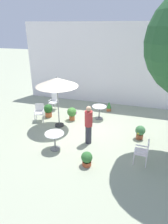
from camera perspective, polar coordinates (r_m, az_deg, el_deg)
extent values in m
plane|color=#A0A78B|center=(9.22, -0.69, -5.53)|extent=(60.00, 60.00, 0.00)
cube|color=white|center=(12.12, 5.12, 13.70)|extent=(9.69, 0.30, 4.78)
cylinder|color=#2D2D2D|center=(9.71, -7.26, -3.83)|extent=(0.44, 0.44, 0.08)
cylinder|color=slate|center=(9.23, -7.64, 2.62)|extent=(0.04, 0.04, 2.43)
cone|color=beige|center=(8.91, -8.00, 8.77)|extent=(1.94, 1.94, 0.38)
sphere|color=slate|center=(8.85, -8.08, 10.13)|extent=(0.06, 0.06, 0.06)
cylinder|color=silver|center=(7.68, -8.72, -6.31)|extent=(0.75, 0.75, 0.02)
cylinder|color=slate|center=(7.86, -8.56, -8.58)|extent=(0.06, 0.06, 0.70)
cylinder|color=slate|center=(8.05, -8.41, -10.57)|extent=(0.41, 0.41, 0.03)
cylinder|color=silver|center=(10.15, 4.55, 1.62)|extent=(0.75, 0.75, 0.02)
cylinder|color=slate|center=(10.28, 4.49, -0.19)|extent=(0.06, 0.06, 0.68)
cylinder|color=slate|center=(10.42, 4.43, -1.83)|extent=(0.41, 0.41, 0.03)
cube|color=white|center=(11.48, -8.98, 2.85)|extent=(0.46, 0.51, 0.04)
cube|color=white|center=(11.59, -8.55, 4.37)|extent=(0.42, 0.05, 0.45)
cube|color=white|center=(11.53, -9.91, 3.51)|extent=(0.05, 0.45, 0.03)
cube|color=white|center=(11.35, -8.11, 3.31)|extent=(0.05, 0.45, 0.03)
cylinder|color=white|center=(11.47, -10.32, 1.45)|extent=(0.04, 0.04, 0.44)
cylinder|color=white|center=(11.29, -8.51, 1.21)|extent=(0.04, 0.04, 0.44)
cylinder|color=white|center=(11.85, -9.28, 2.27)|extent=(0.04, 0.04, 0.44)
cylinder|color=white|center=(11.67, -7.51, 2.05)|extent=(0.04, 0.04, 0.44)
cube|color=white|center=(7.28, 16.41, -11.19)|extent=(0.48, 0.47, 0.04)
cube|color=white|center=(7.16, 18.33, -9.85)|extent=(0.06, 0.43, 0.44)
cube|color=white|center=(7.39, 16.64, -9.54)|extent=(0.41, 0.06, 0.03)
cube|color=white|center=(7.05, 16.41, -11.31)|extent=(0.41, 0.06, 0.03)
cylinder|color=white|center=(7.59, 14.69, -11.61)|extent=(0.04, 0.04, 0.45)
cylinder|color=white|center=(7.26, 14.36, -13.44)|extent=(0.04, 0.04, 0.45)
cylinder|color=white|center=(7.60, 17.93, -12.04)|extent=(0.04, 0.04, 0.45)
cylinder|color=white|center=(7.26, 17.77, -13.89)|extent=(0.04, 0.04, 0.45)
cube|color=silver|center=(10.21, -13.01, -0.25)|extent=(0.59, 0.60, 0.04)
cube|color=silver|center=(10.32, -12.94, 1.36)|extent=(0.42, 0.18, 0.40)
cube|color=silver|center=(10.20, -14.21, 0.34)|extent=(0.18, 0.41, 0.03)
cube|color=silver|center=(10.13, -11.92, 0.40)|extent=(0.18, 0.41, 0.03)
cylinder|color=silver|center=(10.15, -14.23, -2.00)|extent=(0.04, 0.04, 0.44)
cylinder|color=silver|center=(10.08, -11.90, -1.96)|extent=(0.04, 0.04, 0.44)
cylinder|color=silver|center=(10.54, -13.83, -0.97)|extent=(0.04, 0.04, 0.44)
cylinder|color=silver|center=(10.47, -11.59, -0.92)|extent=(0.04, 0.04, 0.44)
cylinder|color=#CD653A|center=(11.37, 7.31, 0.76)|extent=(0.26, 0.26, 0.19)
cylinder|color=#382819|center=(11.34, 7.33, 1.15)|extent=(0.23, 0.23, 0.02)
cone|color=#3C893A|center=(11.26, 7.38, 2.10)|extent=(0.28, 0.28, 0.38)
cylinder|color=#C56438|center=(10.22, -3.55, -1.68)|extent=(0.29, 0.29, 0.24)
cylinder|color=#382819|center=(10.17, -3.57, -1.11)|extent=(0.26, 0.26, 0.02)
sphere|color=#488B3B|center=(10.08, -3.60, 0.01)|extent=(0.49, 0.49, 0.49)
sphere|color=#BD45A6|center=(9.94, -4.03, -0.02)|extent=(0.14, 0.14, 0.14)
sphere|color=#BD45A6|center=(10.03, -2.50, -0.20)|extent=(0.13, 0.13, 0.13)
sphere|color=#BD45A6|center=(9.94, -4.13, -0.41)|extent=(0.10, 0.10, 0.10)
cylinder|color=#B14D2D|center=(7.12, 0.81, -14.82)|extent=(0.32, 0.32, 0.17)
cylinder|color=#382819|center=(7.07, 0.82, -14.33)|extent=(0.28, 0.28, 0.02)
sphere|color=#326A31|center=(6.96, 0.83, -13.16)|extent=(0.40, 0.40, 0.40)
sphere|color=gold|center=(6.98, -0.40, -12.71)|extent=(0.08, 0.08, 0.08)
sphere|color=gold|center=(6.99, 0.28, -12.14)|extent=(0.08, 0.08, 0.08)
cylinder|color=#964A2D|center=(8.90, 16.02, -6.89)|extent=(0.30, 0.30, 0.23)
cylinder|color=#382819|center=(8.85, 16.10, -6.30)|extent=(0.26, 0.26, 0.02)
sphere|color=#3C7341|center=(8.76, 16.24, -5.22)|extent=(0.42, 0.42, 0.42)
sphere|color=gold|center=(8.65, 15.76, -5.96)|extent=(0.12, 0.12, 0.12)
sphere|color=gold|center=(8.79, 17.24, -5.43)|extent=(0.12, 0.12, 0.12)
sphere|color=gold|center=(8.75, 15.36, -4.68)|extent=(0.08, 0.08, 0.08)
sphere|color=gold|center=(8.86, 16.83, -4.84)|extent=(0.10, 0.10, 0.10)
cylinder|color=#BE6137|center=(10.73, -10.38, -0.66)|extent=(0.36, 0.36, 0.27)
cylinder|color=#382819|center=(10.68, -10.43, -0.05)|extent=(0.32, 0.32, 0.02)
sphere|color=#245E23|center=(10.60, -10.52, 0.99)|extent=(0.47, 0.47, 0.47)
sphere|color=#D44266|center=(10.64, -11.36, 1.18)|extent=(0.10, 0.10, 0.10)
sphere|color=#D44266|center=(10.76, -10.04, 1.03)|extent=(0.10, 0.10, 0.10)
sphere|color=#D44266|center=(10.49, -9.78, 0.99)|extent=(0.09, 0.09, 0.09)
cylinder|color=#33333D|center=(8.14, 1.31, -6.58)|extent=(0.26, 0.26, 0.81)
cylinder|color=#BA3334|center=(7.79, 1.36, -1.98)|extent=(0.33, 0.33, 0.64)
sphere|color=tan|center=(7.61, 1.40, 0.94)|extent=(0.22, 0.22, 0.22)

